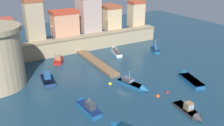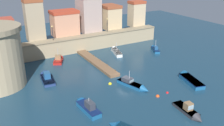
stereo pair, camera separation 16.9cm
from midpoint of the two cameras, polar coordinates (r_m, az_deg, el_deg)
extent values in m
plane|color=#19384C|center=(44.32, 3.21, -3.81)|extent=(104.30, 104.30, 0.00)
cube|color=tan|center=(59.04, -6.65, 4.51)|extent=(40.92, 2.43, 3.36)
cube|color=gray|center=(58.53, -6.73, 6.20)|extent=(40.92, 2.73, 0.24)
cube|color=tan|center=(56.85, -23.41, 6.44)|extent=(3.53, 3.68, 4.81)
cube|color=#A83E2E|center=(56.26, -23.83, 9.14)|extent=(3.67, 3.82, 0.70)
cube|color=tan|center=(57.10, -17.49, 9.16)|extent=(3.79, 3.02, 8.39)
cube|color=brown|center=(56.34, -18.03, 13.66)|extent=(3.94, 3.15, 0.70)
cube|color=tan|center=(59.80, -10.82, 8.79)|extent=(5.99, 4.10, 5.28)
cube|color=#B63B25|center=(59.21, -11.03, 11.61)|extent=(6.23, 4.26, 0.70)
cube|color=#B1978D|center=(62.43, -5.38, 11.05)|extent=(4.81, 5.34, 8.31)
cube|color=#D3B485|center=(65.43, -0.39, 10.38)|extent=(4.13, 5.30, 5.46)
cube|color=#9C4B2C|center=(64.87, -0.40, 13.05)|extent=(4.30, 5.51, 0.70)
cube|color=#CFB289|center=(68.46, 5.76, 11.07)|extent=(3.89, 3.02, 6.11)
cube|color=#B04529|center=(67.91, 5.87, 13.89)|extent=(4.05, 3.14, 0.70)
cube|color=brown|center=(51.28, -3.60, 0.19)|extent=(2.05, 15.77, 0.53)
cylinder|color=brown|center=(56.97, -5.62, 2.49)|extent=(0.20, 0.20, 0.70)
cylinder|color=brown|center=(54.27, -4.22, 1.53)|extent=(0.20, 0.20, 0.70)
cylinder|color=brown|center=(51.63, -2.69, 0.47)|extent=(0.20, 0.20, 0.70)
cylinder|color=brown|center=(49.05, -0.99, -0.70)|extent=(0.20, 0.20, 0.70)
cylinder|color=brown|center=(46.54, 0.90, -2.00)|extent=(0.20, 0.20, 0.70)
cylinder|color=black|center=(55.81, -13.54, 6.64)|extent=(0.12, 0.12, 2.92)
sphere|color=#F9D172|center=(55.42, -13.69, 8.24)|extent=(0.32, 0.32, 0.32)
cylinder|color=black|center=(60.91, -1.04, 8.60)|extent=(0.12, 0.12, 3.11)
sphere|color=#F9D172|center=(60.54, -1.05, 10.17)|extent=(0.32, 0.32, 0.32)
cube|color=#195689|center=(35.18, -5.32, -10.59)|extent=(1.89, 4.79, 0.77)
cone|color=#195689|center=(37.43, -7.57, -8.53)|extent=(1.55, 1.42, 1.45)
cube|color=#0E1E4A|center=(35.00, -5.34, -10.11)|extent=(1.92, 4.89, 0.08)
cube|color=#333842|center=(34.40, -5.02, -9.66)|extent=(1.01, 1.67, 1.01)
cylinder|color=#B2B2B7|center=(34.47, -5.25, -9.15)|extent=(0.08, 0.08, 1.46)
cube|color=#195689|center=(42.05, 4.39, -4.91)|extent=(2.82, 5.14, 0.59)
cone|color=#195689|center=(40.42, 7.84, -6.24)|extent=(1.71, 1.72, 1.36)
cube|color=#0D2851|center=(41.94, 4.40, -4.60)|extent=(2.88, 5.25, 0.08)
cube|color=#333842|center=(42.12, 3.74, -3.86)|extent=(1.70, 2.10, 0.70)
cube|color=#99B7C6|center=(41.60, 4.71, -4.19)|extent=(1.07, 0.38, 0.42)
cylinder|color=#B2B2B7|center=(41.61, 4.16, -3.15)|extent=(0.08, 0.08, 2.09)
cone|color=#195689|center=(31.99, 0.41, -14.14)|extent=(1.88, 1.86, 1.43)
cube|color=navy|center=(44.93, -14.62, -3.79)|extent=(2.36, 4.91, 0.54)
cone|color=navy|center=(47.62, -15.27, -2.35)|extent=(1.92, 1.50, 1.79)
cube|color=#0D1D3D|center=(44.83, -14.65, -3.53)|extent=(2.41, 5.00, 0.08)
cube|color=navy|center=(44.80, -14.77, -2.75)|extent=(1.22, 1.59, 1.06)
cube|color=red|center=(52.89, -12.25, 0.46)|extent=(2.98, 3.72, 0.62)
cone|color=red|center=(54.80, -11.96, 1.26)|extent=(1.84, 1.54, 1.60)
cube|color=#4B100C|center=(52.79, -12.28, 0.73)|extent=(3.04, 3.79, 0.08)
cube|color=olive|center=(52.68, -12.31, 1.29)|extent=(1.46, 1.36, 0.95)
cube|color=#99B7C6|center=(53.10, -12.25, 1.51)|extent=(0.96, 0.52, 0.57)
cylinder|color=#B2B2B7|center=(52.57, -12.35, 2.07)|extent=(0.08, 0.08, 2.39)
cube|color=#195689|center=(44.96, 18.08, -4.03)|extent=(3.22, 5.77, 0.74)
cone|color=#195689|center=(47.55, 15.95, -2.33)|extent=(2.06, 1.81, 1.76)
cube|color=#0E1F52|center=(44.83, 18.13, -3.65)|extent=(3.28, 5.89, 0.08)
cube|color=white|center=(56.57, 1.16, 2.51)|extent=(2.62, 5.34, 0.80)
cone|color=white|center=(59.53, 0.32, 3.51)|extent=(1.55, 1.67, 1.22)
cube|color=#575F5F|center=(56.45, 1.16, 2.85)|extent=(2.67, 5.44, 0.08)
cylinder|color=#B2B2B7|center=(56.19, 1.16, 3.83)|extent=(0.08, 0.08, 1.92)
cube|color=#333338|center=(36.64, 16.90, -10.34)|extent=(1.88, 4.28, 0.51)
cone|color=#333338|center=(35.08, 19.67, -12.29)|extent=(1.50, 1.30, 1.39)
cube|color=black|center=(36.53, 16.94, -10.05)|extent=(1.92, 4.37, 0.08)
cube|color=olive|center=(35.99, 17.43, -9.56)|extent=(1.11, 1.08, 1.07)
cube|color=#99B7C6|center=(35.66, 17.96, -9.83)|extent=(0.92, 0.15, 0.64)
cube|color=#195689|center=(59.35, 10.08, 3.01)|extent=(2.80, 4.23, 0.61)
cone|color=#195689|center=(61.72, 9.49, 3.79)|extent=(1.49, 1.52, 1.11)
cube|color=#0C1E42|center=(59.26, 10.10, 3.25)|extent=(2.86, 4.32, 0.08)
cube|color=navy|center=(58.92, 10.18, 3.53)|extent=(1.34, 1.69, 0.69)
cylinder|color=#B2B2B7|center=(58.84, 10.19, 4.24)|extent=(0.08, 0.08, 2.12)
sphere|color=yellow|center=(42.60, -0.34, -4.90)|extent=(0.61, 0.61, 0.61)
sphere|color=red|center=(40.80, 12.83, -6.79)|extent=(0.46, 0.46, 0.46)
sphere|color=#EA4C19|center=(39.49, 10.67, -7.64)|extent=(0.61, 0.61, 0.61)
camera|label=1|loc=(0.08, -89.90, 0.04)|focal=39.37mm
camera|label=2|loc=(0.08, 90.10, -0.04)|focal=39.37mm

